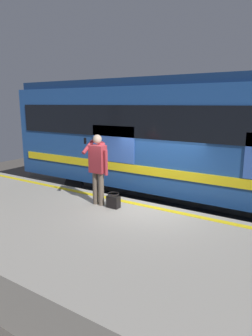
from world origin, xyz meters
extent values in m
plane|color=#4C4742|center=(0.00, 0.00, 0.00)|extent=(24.48, 24.48, 0.00)
cube|color=#9E998E|center=(0.00, 2.07, 0.47)|extent=(12.37, 4.14, 0.95)
cube|color=yellow|center=(0.00, 0.30, 0.95)|extent=(12.12, 0.16, 0.01)
cube|color=slate|center=(0.00, -1.44, 0.08)|extent=(16.08, 0.08, 0.16)
cube|color=slate|center=(0.00, -2.88, 0.08)|extent=(16.08, 0.08, 0.16)
cube|color=#1E478C|center=(-0.69, -2.16, 2.43)|extent=(12.58, 3.09, 2.96)
cube|color=navy|center=(-0.69, -2.16, 4.03)|extent=(12.33, 2.84, 0.24)
cube|color=black|center=(-0.69, -0.60, 2.95)|extent=(11.95, 0.03, 0.90)
cube|color=yellow|center=(-0.69, -0.60, 1.62)|extent=(11.95, 0.03, 0.24)
cube|color=#3359B2|center=(1.52, -0.60, 2.28)|extent=(1.47, 0.02, 1.06)
cylinder|color=black|center=(3.40, -0.93, 0.58)|extent=(0.84, 0.12, 0.84)
cylinder|color=black|center=(3.40, -3.39, 0.58)|extent=(0.84, 0.12, 0.84)
cylinder|color=brown|center=(0.87, 0.84, 1.36)|extent=(0.14, 0.14, 0.83)
cylinder|color=brown|center=(1.05, 0.84, 1.36)|extent=(0.14, 0.14, 0.83)
cube|color=maroon|center=(0.96, 0.84, 2.12)|extent=(0.40, 0.24, 0.68)
sphere|color=maroon|center=(0.96, 0.68, 2.43)|extent=(0.20, 0.20, 0.20)
sphere|color=beige|center=(0.96, 0.84, 2.60)|extent=(0.22, 0.22, 0.22)
cylinder|color=maroon|center=(0.71, 0.84, 2.05)|extent=(0.09, 0.09, 0.61)
cylinder|color=maroon|center=(1.19, 0.92, 2.40)|extent=(0.09, 0.42, 0.33)
cube|color=black|center=(1.19, 1.02, 2.56)|extent=(0.07, 0.02, 0.15)
cube|color=black|center=(0.51, 0.83, 1.10)|extent=(0.31, 0.19, 0.30)
torus|color=black|center=(0.51, 0.83, 1.30)|extent=(0.29, 0.29, 0.02)
camera|label=1|loc=(-3.46, 6.45, 3.45)|focal=31.64mm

